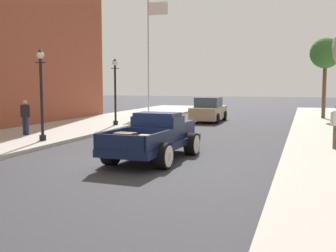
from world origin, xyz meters
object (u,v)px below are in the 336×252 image
(street_lamp_near, at_px, (41,88))
(street_tree_third, at_px, (325,54))
(flagpole, at_px, (151,44))
(pedestrian_sidewalk_left, at_px, (25,115))
(street_lamp_far, at_px, (115,87))
(car_background_tan, at_px, (209,110))
(hotrod_truck_navy, at_px, (157,137))

(street_lamp_near, distance_m, street_tree_third, 20.05)
(street_lamp_near, distance_m, flagpole, 17.46)
(pedestrian_sidewalk_left, relative_size, street_lamp_near, 0.43)
(street_lamp_far, distance_m, flagpole, 10.54)
(car_background_tan, distance_m, street_tree_third, 9.04)
(car_background_tan, xyz_separation_m, pedestrian_sidewalk_left, (-6.35, -11.03, 0.32))
(pedestrian_sidewalk_left, distance_m, street_tree_third, 20.34)
(flagpole, bearing_deg, pedestrian_sidewalk_left, -91.92)
(pedestrian_sidewalk_left, height_order, flagpole, flagpole)
(car_background_tan, distance_m, pedestrian_sidewalk_left, 12.73)
(hotrod_truck_navy, xyz_separation_m, pedestrian_sidewalk_left, (-7.71, 3.20, 0.33))
(street_tree_third, bearing_deg, hotrod_truck_navy, -108.71)
(street_lamp_far, xyz_separation_m, street_tree_third, (11.77, 8.88, 2.20))
(hotrod_truck_navy, relative_size, flagpole, 0.55)
(car_background_tan, relative_size, street_lamp_far, 1.12)
(flagpole, bearing_deg, street_tree_third, -4.31)
(hotrod_truck_navy, bearing_deg, street_lamp_far, 122.79)
(hotrod_truck_navy, relative_size, car_background_tan, 1.17)
(hotrod_truck_navy, distance_m, flagpole, 20.73)
(street_lamp_near, height_order, street_tree_third, street_tree_third)
(street_lamp_near, xyz_separation_m, street_tree_third, (11.78, 16.07, 2.20))
(hotrod_truck_navy, relative_size, street_tree_third, 0.90)
(street_lamp_far, bearing_deg, street_lamp_near, -90.15)
(pedestrian_sidewalk_left, bearing_deg, street_lamp_far, 70.97)
(hotrod_truck_navy, bearing_deg, car_background_tan, 95.44)
(street_tree_third, bearing_deg, pedestrian_sidewalk_left, -133.27)
(street_tree_third, bearing_deg, car_background_tan, -154.24)
(car_background_tan, xyz_separation_m, street_lamp_far, (-4.39, -5.32, 1.62))
(pedestrian_sidewalk_left, xyz_separation_m, street_tree_third, (13.73, 14.59, 3.50))
(street_lamp_far, bearing_deg, street_tree_third, 37.05)
(car_background_tan, distance_m, flagpole, 8.93)
(pedestrian_sidewalk_left, height_order, street_lamp_near, street_lamp_near)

